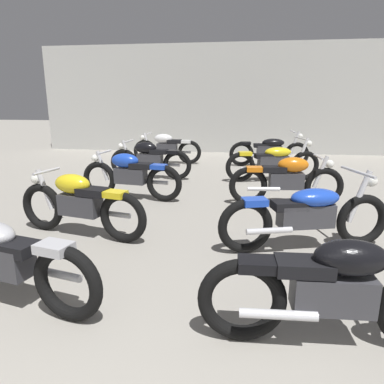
{
  "coord_description": "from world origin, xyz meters",
  "views": [
    {
      "loc": [
        0.68,
        0.24,
        1.79
      ],
      "look_at": [
        0.0,
        4.92,
        0.55
      ],
      "focal_mm": 32.96,
      "sensor_mm": 36.0,
      "label": 1
    }
  ],
  "objects_px": {
    "motorcycle_right_row_1": "(334,290)",
    "motorcycle_left_row_3": "(130,175)",
    "motorcycle_right_row_2": "(307,214)",
    "motorcycle_right_row_5": "(270,150)",
    "motorcycle_left_row_5": "(167,148)",
    "motorcycle_right_row_4": "(274,161)",
    "motorcycle_right_row_3": "(287,179)",
    "motorcycle_left_row_4": "(150,159)",
    "motorcycle_left_row_2": "(80,203)"
  },
  "relations": [
    {
      "from": "motorcycle_left_row_3",
      "to": "motorcycle_right_row_3",
      "type": "bearing_deg",
      "value": 0.1
    },
    {
      "from": "motorcycle_right_row_3",
      "to": "motorcycle_left_row_3",
      "type": "bearing_deg",
      "value": -179.9
    },
    {
      "from": "motorcycle_left_row_4",
      "to": "motorcycle_right_row_2",
      "type": "height_order",
      "value": "motorcycle_right_row_2"
    },
    {
      "from": "motorcycle_left_row_5",
      "to": "motorcycle_right_row_5",
      "type": "bearing_deg",
      "value": -1.06
    },
    {
      "from": "motorcycle_left_row_4",
      "to": "motorcycle_right_row_3",
      "type": "xyz_separation_m",
      "value": [
        2.91,
        -1.77,
        0.0
      ]
    },
    {
      "from": "motorcycle_right_row_4",
      "to": "motorcycle_right_row_5",
      "type": "height_order",
      "value": "same"
    },
    {
      "from": "motorcycle_left_row_5",
      "to": "motorcycle_right_row_5",
      "type": "height_order",
      "value": "motorcycle_right_row_5"
    },
    {
      "from": "motorcycle_left_row_4",
      "to": "motorcycle_right_row_2",
      "type": "relative_size",
      "value": 0.93
    },
    {
      "from": "motorcycle_right_row_2",
      "to": "motorcycle_right_row_5",
      "type": "distance_m",
      "value": 5.61
    },
    {
      "from": "motorcycle_right_row_2",
      "to": "motorcycle_left_row_3",
      "type": "bearing_deg",
      "value": 146.22
    },
    {
      "from": "motorcycle_left_row_5",
      "to": "motorcycle_right_row_5",
      "type": "xyz_separation_m",
      "value": [
        2.89,
        -0.05,
        -0.01
      ]
    },
    {
      "from": "motorcycle_left_row_3",
      "to": "motorcycle_left_row_2",
      "type": "bearing_deg",
      "value": -92.88
    },
    {
      "from": "motorcycle_left_row_3",
      "to": "motorcycle_right_row_4",
      "type": "distance_m",
      "value": 3.32
    },
    {
      "from": "motorcycle_left_row_3",
      "to": "motorcycle_right_row_5",
      "type": "bearing_deg",
      "value": 53.46
    },
    {
      "from": "motorcycle_right_row_2",
      "to": "motorcycle_right_row_4",
      "type": "height_order",
      "value": "same"
    },
    {
      "from": "motorcycle_left_row_4",
      "to": "motorcycle_right_row_4",
      "type": "height_order",
      "value": "motorcycle_right_row_4"
    },
    {
      "from": "motorcycle_left_row_4",
      "to": "motorcycle_left_row_5",
      "type": "bearing_deg",
      "value": 90.91
    },
    {
      "from": "motorcycle_right_row_4",
      "to": "motorcycle_left_row_5",
      "type": "bearing_deg",
      "value": 146.87
    },
    {
      "from": "motorcycle_right_row_3",
      "to": "motorcycle_left_row_2",
      "type": "bearing_deg",
      "value": -147.18
    },
    {
      "from": "motorcycle_left_row_4",
      "to": "motorcycle_right_row_3",
      "type": "distance_m",
      "value": 3.4
    },
    {
      "from": "motorcycle_left_row_5",
      "to": "motorcycle_right_row_4",
      "type": "distance_m",
      "value": 3.42
    },
    {
      "from": "motorcycle_right_row_2",
      "to": "motorcycle_right_row_4",
      "type": "distance_m",
      "value": 3.8
    },
    {
      "from": "motorcycle_left_row_5",
      "to": "motorcycle_right_row_3",
      "type": "xyz_separation_m",
      "value": [
        2.94,
        -3.77,
        0.0
      ]
    },
    {
      "from": "motorcycle_right_row_1",
      "to": "motorcycle_right_row_2",
      "type": "distance_m",
      "value": 1.8
    },
    {
      "from": "motorcycle_left_row_5",
      "to": "motorcycle_right_row_3",
      "type": "distance_m",
      "value": 4.78
    },
    {
      "from": "motorcycle_left_row_3",
      "to": "motorcycle_left_row_5",
      "type": "distance_m",
      "value": 3.77
    },
    {
      "from": "motorcycle_right_row_1",
      "to": "motorcycle_left_row_5",
      "type": "bearing_deg",
      "value": 111.02
    },
    {
      "from": "motorcycle_left_row_2",
      "to": "motorcycle_right_row_2",
      "type": "distance_m",
      "value": 2.92
    },
    {
      "from": "motorcycle_right_row_2",
      "to": "motorcycle_right_row_5",
      "type": "xyz_separation_m",
      "value": [
        -0.07,
        5.61,
        0.0
      ]
    },
    {
      "from": "motorcycle_right_row_4",
      "to": "motorcycle_right_row_5",
      "type": "relative_size",
      "value": 0.98
    },
    {
      "from": "motorcycle_left_row_3",
      "to": "motorcycle_right_row_4",
      "type": "height_order",
      "value": "motorcycle_right_row_4"
    },
    {
      "from": "motorcycle_right_row_3",
      "to": "motorcycle_right_row_5",
      "type": "relative_size",
      "value": 0.91
    },
    {
      "from": "motorcycle_left_row_3",
      "to": "motorcycle_left_row_4",
      "type": "relative_size",
      "value": 1.0
    },
    {
      "from": "motorcycle_left_row_2",
      "to": "motorcycle_right_row_1",
      "type": "distance_m",
      "value": 3.36
    },
    {
      "from": "motorcycle_right_row_1",
      "to": "motorcycle_left_row_3",
      "type": "bearing_deg",
      "value": 126.51
    },
    {
      "from": "motorcycle_left_row_4",
      "to": "motorcycle_right_row_3",
      "type": "height_order",
      "value": "same"
    },
    {
      "from": "motorcycle_left_row_2",
      "to": "motorcycle_left_row_4",
      "type": "xyz_separation_m",
      "value": [
        -0.01,
        3.63,
        0.0
      ]
    },
    {
      "from": "motorcycle_right_row_1",
      "to": "motorcycle_right_row_4",
      "type": "relative_size",
      "value": 0.93
    },
    {
      "from": "motorcycle_right_row_1",
      "to": "motorcycle_right_row_4",
      "type": "bearing_deg",
      "value": 90.02
    },
    {
      "from": "motorcycle_left_row_3",
      "to": "motorcycle_right_row_5",
      "type": "height_order",
      "value": "motorcycle_right_row_5"
    },
    {
      "from": "motorcycle_left_row_4",
      "to": "motorcycle_left_row_2",
      "type": "bearing_deg",
      "value": -89.83
    },
    {
      "from": "motorcycle_right_row_1",
      "to": "motorcycle_right_row_3",
      "type": "relative_size",
      "value": 1.0
    },
    {
      "from": "motorcycle_right_row_3",
      "to": "motorcycle_left_row_5",
      "type": "bearing_deg",
      "value": 127.98
    },
    {
      "from": "motorcycle_left_row_2",
      "to": "motorcycle_left_row_5",
      "type": "bearing_deg",
      "value": 90.43
    },
    {
      "from": "motorcycle_right_row_1",
      "to": "motorcycle_right_row_2",
      "type": "height_order",
      "value": "motorcycle_right_row_2"
    },
    {
      "from": "motorcycle_left_row_4",
      "to": "motorcycle_right_row_1",
      "type": "height_order",
      "value": "same"
    },
    {
      "from": "motorcycle_right_row_3",
      "to": "motorcycle_right_row_4",
      "type": "height_order",
      "value": "motorcycle_right_row_4"
    },
    {
      "from": "motorcycle_left_row_4",
      "to": "motorcycle_right_row_4",
      "type": "bearing_deg",
      "value": 2.67
    },
    {
      "from": "motorcycle_left_row_5",
      "to": "motorcycle_right_row_3",
      "type": "height_order",
      "value": "same"
    },
    {
      "from": "motorcycle_left_row_2",
      "to": "motorcycle_left_row_3",
      "type": "height_order",
      "value": "same"
    }
  ]
}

